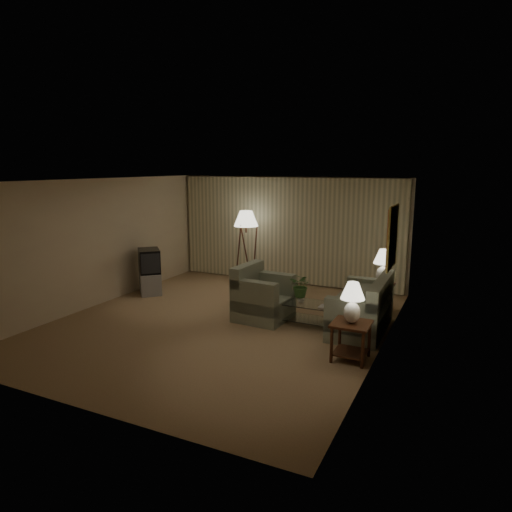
{
  "coord_description": "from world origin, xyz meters",
  "views": [
    {
      "loc": [
        4.17,
        -7.25,
        2.96
      ],
      "look_at": [
        0.45,
        0.6,
        1.24
      ],
      "focal_mm": 32.0,
      "sensor_mm": 36.0,
      "label": 1
    }
  ],
  "objects_px": {
    "table_lamp_near": "(353,299)",
    "floor_lamp": "(246,246)",
    "ottoman": "(255,286)",
    "coffee_table": "(308,310)",
    "sofa": "(361,310)",
    "side_table_near": "(351,334)",
    "tv_cabinet": "(150,283)",
    "crt_tv": "(149,261)",
    "vase": "(301,299)",
    "table_lamp_far": "(384,264)",
    "side_table_far": "(382,293)",
    "armchair": "(264,298)"
  },
  "relations": [
    {
      "from": "table_lamp_near",
      "to": "floor_lamp",
      "type": "xyz_separation_m",
      "value": [
        -3.5,
        3.4,
        0.0
      ]
    },
    {
      "from": "table_lamp_near",
      "to": "ottoman",
      "type": "distance_m",
      "value": 3.96
    },
    {
      "from": "coffee_table",
      "to": "sofa",
      "type": "bearing_deg",
      "value": 5.91
    },
    {
      "from": "side_table_near",
      "to": "tv_cabinet",
      "type": "height_order",
      "value": "side_table_near"
    },
    {
      "from": "sofa",
      "to": "tv_cabinet",
      "type": "xyz_separation_m",
      "value": [
        -5.05,
        0.37,
        -0.14
      ]
    },
    {
      "from": "crt_tv",
      "to": "floor_lamp",
      "type": "relative_size",
      "value": 0.42
    },
    {
      "from": "table_lamp_near",
      "to": "vase",
      "type": "distance_m",
      "value": 1.85
    },
    {
      "from": "table_lamp_far",
      "to": "coffee_table",
      "type": "distance_m",
      "value": 1.9
    },
    {
      "from": "side_table_near",
      "to": "side_table_far",
      "type": "xyz_separation_m",
      "value": [
        -0.0,
        2.6,
        -0.02
      ]
    },
    {
      "from": "sofa",
      "to": "ottoman",
      "type": "distance_m",
      "value": 3.01
    },
    {
      "from": "coffee_table",
      "to": "side_table_far",
      "type": "bearing_deg",
      "value": 50.43
    },
    {
      "from": "tv_cabinet",
      "to": "vase",
      "type": "bearing_deg",
      "value": 39.88
    },
    {
      "from": "sofa",
      "to": "table_lamp_near",
      "type": "distance_m",
      "value": 1.48
    },
    {
      "from": "side_table_far",
      "to": "floor_lamp",
      "type": "bearing_deg",
      "value": 167.16
    },
    {
      "from": "sofa",
      "to": "armchair",
      "type": "relative_size",
      "value": 1.6
    },
    {
      "from": "vase",
      "to": "coffee_table",
      "type": "bearing_deg",
      "value": 0.0
    },
    {
      "from": "crt_tv",
      "to": "floor_lamp",
      "type": "distance_m",
      "value": 2.4
    },
    {
      "from": "vase",
      "to": "sofa",
      "type": "bearing_deg",
      "value": 5.12
    },
    {
      "from": "table_lamp_far",
      "to": "vase",
      "type": "xyz_separation_m",
      "value": [
        -1.27,
        -1.35,
        -0.53
      ]
    },
    {
      "from": "sofa",
      "to": "table_lamp_far",
      "type": "relative_size",
      "value": 2.51
    },
    {
      "from": "vase",
      "to": "side_table_far",
      "type": "bearing_deg",
      "value": 46.84
    },
    {
      "from": "tv_cabinet",
      "to": "crt_tv",
      "type": "relative_size",
      "value": 1.09
    },
    {
      "from": "table_lamp_far",
      "to": "floor_lamp",
      "type": "relative_size",
      "value": 0.38
    },
    {
      "from": "floor_lamp",
      "to": "ottoman",
      "type": "distance_m",
      "value": 1.26
    },
    {
      "from": "table_lamp_far",
      "to": "floor_lamp",
      "type": "bearing_deg",
      "value": 167.16
    },
    {
      "from": "side_table_near",
      "to": "vase",
      "type": "xyz_separation_m",
      "value": [
        -1.27,
        1.25,
        0.07
      ]
    },
    {
      "from": "table_lamp_near",
      "to": "coffee_table",
      "type": "distance_m",
      "value": 1.82
    },
    {
      "from": "ottoman",
      "to": "armchair",
      "type": "bearing_deg",
      "value": -58.99
    },
    {
      "from": "table_lamp_near",
      "to": "table_lamp_far",
      "type": "relative_size",
      "value": 0.9
    },
    {
      "from": "side_table_far",
      "to": "ottoman",
      "type": "distance_m",
      "value": 2.88
    },
    {
      "from": "sofa",
      "to": "coffee_table",
      "type": "bearing_deg",
      "value": -84.65
    },
    {
      "from": "tv_cabinet",
      "to": "ottoman",
      "type": "bearing_deg",
      "value": 67.79
    },
    {
      "from": "floor_lamp",
      "to": "ottoman",
      "type": "xyz_separation_m",
      "value": [
        0.63,
        -0.78,
        -0.76
      ]
    },
    {
      "from": "table_lamp_far",
      "to": "floor_lamp",
      "type": "height_order",
      "value": "floor_lamp"
    },
    {
      "from": "coffee_table",
      "to": "crt_tv",
      "type": "distance_m",
      "value": 4.14
    },
    {
      "from": "side_table_near",
      "to": "table_lamp_far",
      "type": "bearing_deg",
      "value": 90.0
    },
    {
      "from": "ottoman",
      "to": "sofa",
      "type": "bearing_deg",
      "value": -24.88
    },
    {
      "from": "table_lamp_near",
      "to": "table_lamp_far",
      "type": "distance_m",
      "value": 2.6
    },
    {
      "from": "ottoman",
      "to": "vase",
      "type": "distance_m",
      "value": 2.13
    },
    {
      "from": "side_table_near",
      "to": "floor_lamp",
      "type": "bearing_deg",
      "value": 135.87
    },
    {
      "from": "tv_cabinet",
      "to": "crt_tv",
      "type": "xyz_separation_m",
      "value": [
        0.0,
        0.0,
        0.53
      ]
    },
    {
      "from": "tv_cabinet",
      "to": "floor_lamp",
      "type": "relative_size",
      "value": 0.46
    },
    {
      "from": "table_lamp_near",
      "to": "crt_tv",
      "type": "distance_m",
      "value": 5.48
    },
    {
      "from": "side_table_near",
      "to": "vase",
      "type": "relative_size",
      "value": 4.16
    },
    {
      "from": "table_lamp_near",
      "to": "crt_tv",
      "type": "height_order",
      "value": "table_lamp_near"
    },
    {
      "from": "side_table_near",
      "to": "floor_lamp",
      "type": "xyz_separation_m",
      "value": [
        -3.5,
        3.4,
        0.56
      ]
    },
    {
      "from": "coffee_table",
      "to": "armchair",
      "type": "bearing_deg",
      "value": -174.82
    },
    {
      "from": "side_table_far",
      "to": "tv_cabinet",
      "type": "relative_size",
      "value": 0.7
    },
    {
      "from": "sofa",
      "to": "armchair",
      "type": "xyz_separation_m",
      "value": [
        -1.86,
        -0.18,
        0.03
      ]
    },
    {
      "from": "side_table_far",
      "to": "tv_cabinet",
      "type": "xyz_separation_m",
      "value": [
        -5.2,
        -0.88,
        -0.14
      ]
    }
  ]
}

